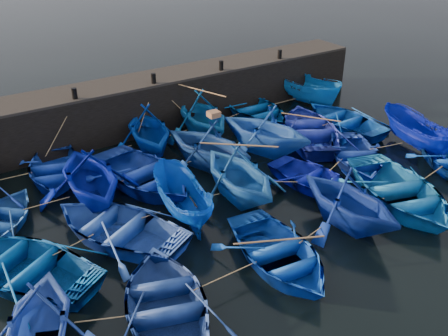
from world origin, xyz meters
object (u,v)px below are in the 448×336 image
boat_8 (144,174)px  boat_13 (24,265)px  boat_20 (38,322)px  wooden_crate (214,114)px

boat_8 → boat_13: size_ratio=1.04×
boat_20 → wooden_crate: 11.58m
boat_13 → wooden_crate: wooden_crate is taller
boat_20 → wooden_crate: wooden_crate is taller
boat_13 → boat_20: (-0.36, -3.23, 0.50)m
boat_8 → boat_13: (-5.65, -3.29, -0.02)m
boat_13 → wooden_crate: bearing=167.4°
wooden_crate → boat_8: bearing=179.5°
boat_20 → wooden_crate: bearing=58.4°
boat_8 → boat_13: 6.54m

